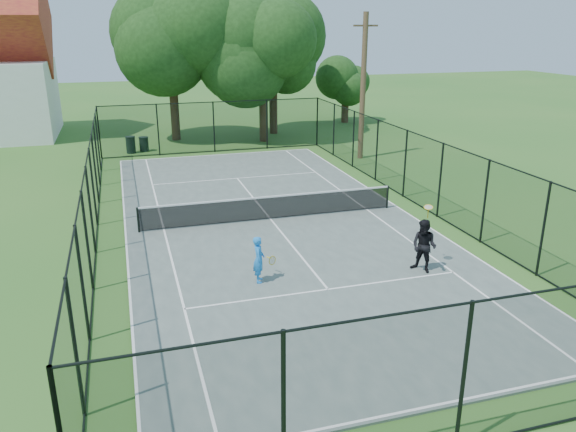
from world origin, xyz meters
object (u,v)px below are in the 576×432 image
object	(u,v)px
trash_bin_left	(131,145)
player_black	(424,246)
player_blue	(259,259)
tennis_net	(271,207)
trash_bin_right	(144,144)
utility_pole	(363,87)

from	to	relation	value
trash_bin_left	player_black	size ratio (longest dim) A/B	0.49
player_blue	player_black	xyz separation A→B (m)	(5.00, -0.75, 0.13)
trash_bin_left	player_blue	xyz separation A→B (m)	(3.07, -19.39, 0.26)
player_blue	tennis_net	bearing A→B (deg)	71.56
trash_bin_right	player_blue	world-z (taller)	player_blue
trash_bin_right	player_blue	xyz separation A→B (m)	(2.29, -19.69, 0.32)
trash_bin_right	utility_pole	bearing A→B (deg)	-24.61
trash_bin_left	player_black	world-z (taller)	player_black
trash_bin_right	player_blue	distance (m)	19.82
utility_pole	tennis_net	bearing A→B (deg)	-130.63
tennis_net	trash_bin_right	bearing A→B (deg)	105.74
tennis_net	trash_bin_right	distance (m)	14.96
trash_bin_left	player_blue	size ratio (longest dim) A/B	0.71
tennis_net	player_blue	size ratio (longest dim) A/B	7.13
tennis_net	trash_bin_right	xyz separation A→B (m)	(-4.06, 14.40, -0.14)
trash_bin_left	tennis_net	bearing A→B (deg)	-71.08
player_black	trash_bin_right	bearing A→B (deg)	109.63
utility_pole	player_black	distance (m)	16.01
trash_bin_left	player_blue	distance (m)	19.64
trash_bin_left	trash_bin_right	distance (m)	0.83
player_black	player_blue	bearing A→B (deg)	171.43
tennis_net	player_black	xyz separation A→B (m)	(3.23, -6.04, 0.32)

